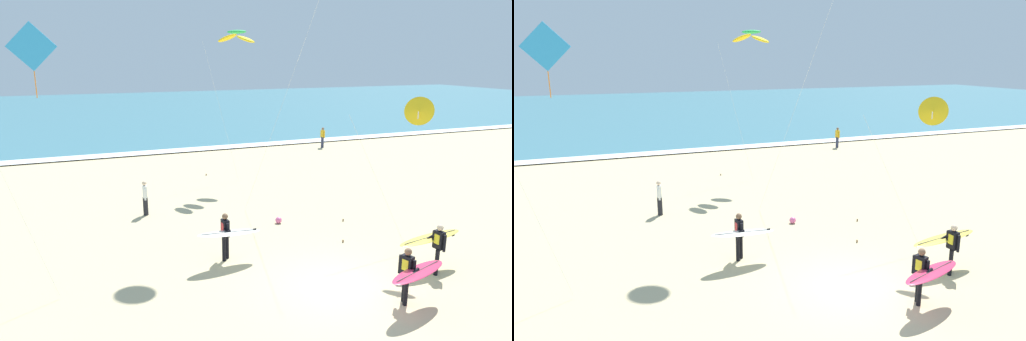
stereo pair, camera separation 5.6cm
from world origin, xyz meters
The scene contains 12 objects.
ground_plane centered at (0.00, 0.00, 0.00)m, with size 160.00×160.00×0.00m, color #CCB789.
ocean_water centered at (0.00, 52.33, 0.04)m, with size 160.00×60.00×0.08m, color teal.
shoreline_foam centered at (0.00, 22.63, 0.09)m, with size 160.00×1.54×0.01m, color white.
surfer_lead centered at (3.47, -0.15, 1.05)m, with size 2.63×1.03×1.71m.
surfer_trailing centered at (-2.61, 3.01, 1.05)m, with size 2.34×1.03×1.71m.
surfer_third centered at (1.33, -1.67, 1.05)m, with size 2.32×1.22×1.71m.
kite_delta_golden_near centered at (3.64, 1.29, 5.14)m, with size 2.11×2.25×5.65m.
kite_diamond_cobalt_far centered at (-8.04, 2.41, 6.96)m, with size 2.30×0.33×7.81m.
kite_arc_emerald_low centered at (1.29, 13.10, 7.97)m, with size 2.77×3.01×8.32m.
bystander_white_top centered at (-4.54, 8.96, 0.81)m, with size 0.22×0.50×1.59m.
bystander_yellow_top centered at (10.71, 19.99, 0.81)m, with size 0.24×0.49×1.59m.
beach_ball centered at (0.59, 5.83, 0.14)m, with size 0.28×0.28×0.28m, color pink.
Camera 1 is at (-7.08, -11.06, 6.92)m, focal length 32.20 mm.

